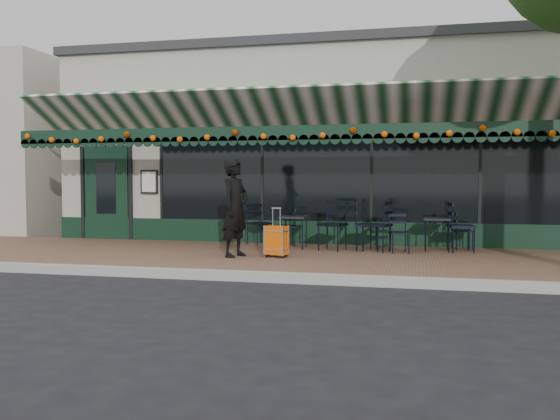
% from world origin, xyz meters
% --- Properties ---
extents(ground, '(80.00, 80.00, 0.00)m').
position_xyz_m(ground, '(0.00, 0.00, 0.00)').
color(ground, black).
rests_on(ground, ground).
extents(sidewalk, '(18.00, 4.00, 0.15)m').
position_xyz_m(sidewalk, '(0.00, 2.00, 0.07)').
color(sidewalk, brown).
rests_on(sidewalk, ground).
extents(curb, '(18.00, 0.16, 0.15)m').
position_xyz_m(curb, '(0.00, -0.08, 0.07)').
color(curb, '#9E9E99').
rests_on(curb, ground).
extents(restaurant_building, '(12.00, 9.60, 4.50)m').
position_xyz_m(restaurant_building, '(0.00, 7.84, 2.27)').
color(restaurant_building, '#A19F8C').
rests_on(restaurant_building, ground).
extents(woman, '(0.61, 0.75, 1.78)m').
position_xyz_m(woman, '(-0.87, 1.54, 1.04)').
color(woman, black).
rests_on(woman, sidewalk).
extents(suitcase, '(0.43, 0.32, 0.89)m').
position_xyz_m(suitcase, '(-0.13, 1.63, 0.45)').
color(suitcase, '#E65707').
rests_on(suitcase, sidewalk).
extents(cafe_table_a, '(0.52, 0.52, 0.65)m').
position_xyz_m(cafe_table_a, '(2.74, 3.28, 0.73)').
color(cafe_table_a, black).
rests_on(cafe_table_a, sidewalk).
extents(cafe_table_b, '(0.53, 0.53, 0.65)m').
position_xyz_m(cafe_table_b, '(-0.10, 3.07, 0.74)').
color(cafe_table_b, black).
rests_on(cafe_table_b, sidewalk).
extents(chair_a_left, '(0.63, 0.63, 1.00)m').
position_xyz_m(chair_a_left, '(1.59, 2.93, 0.65)').
color(chair_a_left, black).
rests_on(chair_a_left, sidewalk).
extents(chair_a_right, '(0.45, 0.45, 0.76)m').
position_xyz_m(chair_a_right, '(3.24, 3.56, 0.53)').
color(chair_a_right, black).
rests_on(chair_a_right, sidewalk).
extents(chair_a_front, '(0.46, 0.46, 0.76)m').
position_xyz_m(chair_a_front, '(2.02, 2.75, 0.53)').
color(chair_a_front, black).
rests_on(chair_a_front, sidewalk).
extents(chair_a_extra, '(0.56, 0.56, 0.98)m').
position_xyz_m(chair_a_extra, '(3.19, 3.21, 0.64)').
color(chair_a_extra, black).
rests_on(chair_a_extra, sidewalk).
extents(chair_b_left, '(0.51, 0.51, 0.81)m').
position_xyz_m(chair_b_left, '(-0.35, 3.44, 0.56)').
color(chair_b_left, black).
rests_on(chair_b_left, sidewalk).
extents(chair_b_right, '(0.54, 0.54, 0.98)m').
position_xyz_m(chair_b_right, '(1.39, 3.01, 0.64)').
color(chair_b_right, black).
rests_on(chair_b_right, sidewalk).
extents(chair_b_front, '(0.62, 0.62, 1.00)m').
position_xyz_m(chair_b_front, '(0.72, 2.90, 0.65)').
color(chair_b_front, black).
rests_on(chair_b_front, sidewalk).
extents(chair_solo, '(0.62, 0.62, 0.89)m').
position_xyz_m(chair_solo, '(-0.98, 3.61, 0.59)').
color(chair_solo, black).
rests_on(chair_solo, sidewalk).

